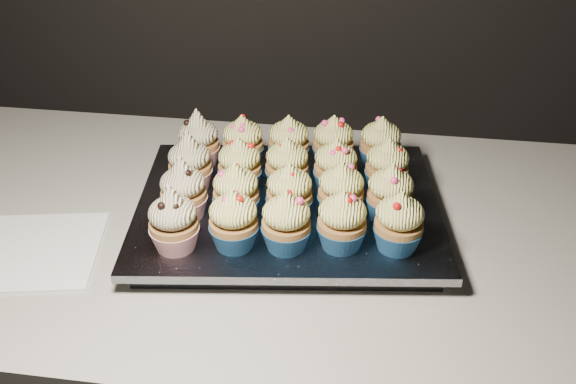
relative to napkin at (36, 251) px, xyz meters
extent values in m
cube|color=beige|center=(0.19, 0.12, -0.02)|extent=(2.44, 0.64, 0.04)
cube|color=white|center=(0.00, 0.00, 0.00)|extent=(0.20, 0.20, 0.00)
cube|color=black|center=(0.33, 0.12, 0.01)|extent=(0.42, 0.34, 0.02)
cube|color=silver|center=(0.33, 0.12, 0.03)|extent=(0.46, 0.38, 0.01)
cone|color=#A91724|center=(0.20, 0.00, 0.05)|extent=(0.06, 0.06, 0.03)
ellipsoid|color=beige|center=(0.20, 0.00, 0.09)|extent=(0.06, 0.06, 0.04)
cone|color=beige|center=(0.20, 0.00, 0.11)|extent=(0.03, 0.03, 0.03)
cone|color=navy|center=(0.27, 0.01, 0.05)|extent=(0.06, 0.06, 0.03)
ellipsoid|color=#FFF380|center=(0.27, 0.01, 0.09)|extent=(0.06, 0.06, 0.04)
cone|color=#FFF380|center=(0.27, 0.01, 0.11)|extent=(0.03, 0.03, 0.02)
cone|color=navy|center=(0.34, 0.02, 0.05)|extent=(0.06, 0.06, 0.03)
ellipsoid|color=#FFF380|center=(0.34, 0.02, 0.09)|extent=(0.06, 0.06, 0.04)
cone|color=#FFF380|center=(0.34, 0.02, 0.11)|extent=(0.03, 0.03, 0.02)
cone|color=navy|center=(0.41, 0.03, 0.05)|extent=(0.06, 0.06, 0.03)
ellipsoid|color=#FFF380|center=(0.41, 0.03, 0.09)|extent=(0.06, 0.06, 0.04)
cone|color=#FFF380|center=(0.41, 0.03, 0.11)|extent=(0.03, 0.03, 0.02)
cone|color=navy|center=(0.48, 0.04, 0.05)|extent=(0.06, 0.06, 0.03)
ellipsoid|color=#FFF380|center=(0.48, 0.04, 0.09)|extent=(0.06, 0.06, 0.04)
cone|color=#FFF380|center=(0.48, 0.04, 0.11)|extent=(0.03, 0.03, 0.02)
cone|color=#A91724|center=(0.19, 0.07, 0.05)|extent=(0.06, 0.06, 0.03)
ellipsoid|color=beige|center=(0.19, 0.07, 0.09)|extent=(0.06, 0.06, 0.04)
cone|color=beige|center=(0.19, 0.07, 0.11)|extent=(0.03, 0.03, 0.03)
cone|color=navy|center=(0.26, 0.07, 0.05)|extent=(0.06, 0.06, 0.03)
ellipsoid|color=#FFF380|center=(0.26, 0.07, 0.09)|extent=(0.06, 0.06, 0.04)
cone|color=#FFF380|center=(0.26, 0.07, 0.11)|extent=(0.03, 0.03, 0.02)
cone|color=navy|center=(0.33, 0.08, 0.05)|extent=(0.06, 0.06, 0.03)
ellipsoid|color=#FFF380|center=(0.33, 0.08, 0.09)|extent=(0.06, 0.06, 0.04)
cone|color=#FFF380|center=(0.33, 0.08, 0.11)|extent=(0.03, 0.03, 0.02)
cone|color=navy|center=(0.40, 0.10, 0.05)|extent=(0.06, 0.06, 0.03)
ellipsoid|color=#FFF380|center=(0.40, 0.10, 0.09)|extent=(0.06, 0.06, 0.04)
cone|color=#FFF380|center=(0.40, 0.10, 0.11)|extent=(0.03, 0.03, 0.02)
cone|color=navy|center=(0.47, 0.10, 0.05)|extent=(0.06, 0.06, 0.03)
ellipsoid|color=#FFF380|center=(0.47, 0.10, 0.09)|extent=(0.06, 0.06, 0.04)
cone|color=#FFF380|center=(0.47, 0.10, 0.11)|extent=(0.03, 0.03, 0.02)
cone|color=#A91724|center=(0.18, 0.14, 0.05)|extent=(0.06, 0.06, 0.03)
ellipsoid|color=beige|center=(0.18, 0.14, 0.09)|extent=(0.06, 0.06, 0.04)
cone|color=beige|center=(0.18, 0.14, 0.11)|extent=(0.03, 0.03, 0.03)
cone|color=navy|center=(0.25, 0.14, 0.05)|extent=(0.06, 0.06, 0.03)
ellipsoid|color=#FFF380|center=(0.25, 0.14, 0.09)|extent=(0.06, 0.06, 0.04)
cone|color=#FFF380|center=(0.25, 0.14, 0.11)|extent=(0.03, 0.03, 0.02)
cone|color=navy|center=(0.32, 0.15, 0.05)|extent=(0.06, 0.06, 0.03)
ellipsoid|color=#FFF380|center=(0.32, 0.15, 0.09)|extent=(0.06, 0.06, 0.04)
cone|color=#FFF380|center=(0.32, 0.15, 0.11)|extent=(0.03, 0.03, 0.02)
cone|color=navy|center=(0.39, 0.16, 0.05)|extent=(0.06, 0.06, 0.03)
ellipsoid|color=#FFF380|center=(0.39, 0.16, 0.09)|extent=(0.06, 0.06, 0.04)
cone|color=#FFF380|center=(0.39, 0.16, 0.11)|extent=(0.03, 0.03, 0.02)
cone|color=navy|center=(0.46, 0.17, 0.05)|extent=(0.06, 0.06, 0.03)
ellipsoid|color=#FFF380|center=(0.46, 0.17, 0.09)|extent=(0.06, 0.06, 0.04)
cone|color=#FFF380|center=(0.46, 0.17, 0.11)|extent=(0.03, 0.03, 0.02)
cone|color=#A91724|center=(0.18, 0.20, 0.05)|extent=(0.06, 0.06, 0.03)
ellipsoid|color=beige|center=(0.18, 0.20, 0.09)|extent=(0.06, 0.06, 0.04)
cone|color=beige|center=(0.18, 0.20, 0.11)|extent=(0.03, 0.03, 0.03)
cone|color=navy|center=(0.24, 0.21, 0.05)|extent=(0.06, 0.06, 0.03)
ellipsoid|color=#FFF380|center=(0.24, 0.21, 0.09)|extent=(0.06, 0.06, 0.04)
cone|color=#FFF380|center=(0.24, 0.21, 0.11)|extent=(0.03, 0.03, 0.02)
cone|color=navy|center=(0.31, 0.22, 0.05)|extent=(0.06, 0.06, 0.03)
ellipsoid|color=#FFF380|center=(0.31, 0.22, 0.09)|extent=(0.06, 0.06, 0.04)
cone|color=#FFF380|center=(0.31, 0.22, 0.11)|extent=(0.03, 0.03, 0.02)
cone|color=navy|center=(0.38, 0.23, 0.05)|extent=(0.06, 0.06, 0.03)
ellipsoid|color=#FFF380|center=(0.38, 0.23, 0.09)|extent=(0.06, 0.06, 0.04)
cone|color=#FFF380|center=(0.38, 0.23, 0.11)|extent=(0.03, 0.03, 0.02)
cone|color=navy|center=(0.45, 0.24, 0.05)|extent=(0.06, 0.06, 0.03)
ellipsoid|color=#FFF380|center=(0.45, 0.24, 0.09)|extent=(0.06, 0.06, 0.04)
cone|color=#FFF380|center=(0.45, 0.24, 0.11)|extent=(0.03, 0.03, 0.02)
camera|label=1|loc=(0.43, -0.63, 0.53)|focal=40.00mm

